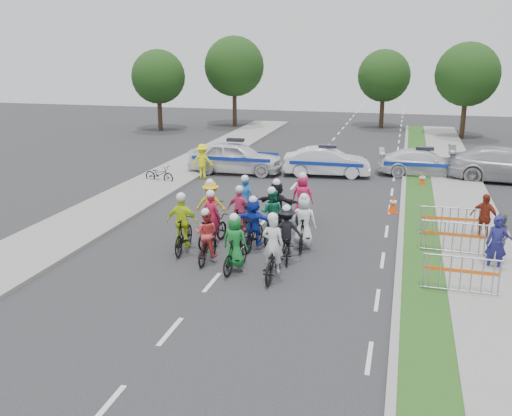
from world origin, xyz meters
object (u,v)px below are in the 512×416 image
(rider_2, at_px, (207,241))
(rider_7, at_px, (304,227))
(rider_6, at_px, (212,227))
(police_car_0, at_px, (236,157))
(rider_10, at_px, (211,211))
(tree_0, at_px, (158,77))
(rider_11, at_px, (277,209))
(police_car_1, at_px, (327,162))
(police_car_2, at_px, (424,163))
(spectator_0, at_px, (497,244))
(rider_3, at_px, (183,229))
(cone_1, at_px, (422,180))
(spectator_1, at_px, (501,239))
(barrier_1, at_px, (453,239))
(civilian_sedan, at_px, (508,165))
(barrier_0, at_px, (461,276))
(tree_3, at_px, (234,66))
(tree_1, at_px, (468,75))
(rider_1, at_px, (235,248))
(rider_4, at_px, (287,238))
(spectator_2, at_px, (484,217))
(rider_13, at_px, (302,203))
(parked_bike, at_px, (159,174))
(rider_9, at_px, (240,217))
(rider_8, at_px, (272,221))
(tree_4, at_px, (384,76))
(rider_5, at_px, (254,226))
(marshal_hiviz, at_px, (203,161))
(rider_12, at_px, (246,208))
(cone_0, at_px, (393,204))

(rider_2, relative_size, rider_7, 0.91)
(rider_6, xyz_separation_m, police_car_0, (-2.52, 11.12, 0.20))
(rider_10, distance_m, tree_0, 26.85)
(rider_11, distance_m, police_car_1, 9.61)
(police_car_2, bearing_deg, rider_2, 150.98)
(spectator_0, bearing_deg, rider_3, -168.59)
(cone_1, bearing_deg, spectator_1, -77.93)
(rider_6, xyz_separation_m, barrier_1, (7.73, 0.97, -0.08))
(rider_10, distance_m, civilian_sedan, 16.09)
(rider_2, relative_size, rider_10, 0.88)
(barrier_0, distance_m, tree_3, 35.16)
(police_car_2, height_order, tree_1, tree_1)
(rider_1, relative_size, rider_4, 0.98)
(spectator_2, bearing_deg, rider_13, -154.15)
(rider_3, height_order, barrier_1, rider_3)
(civilian_sedan, distance_m, parked_bike, 17.18)
(rider_9, bearing_deg, rider_6, 67.35)
(spectator_1, bearing_deg, rider_8, -179.18)
(rider_7, height_order, spectator_2, rider_7)
(rider_7, xyz_separation_m, tree_1, (7.00, 26.56, 3.79))
(rider_7, bearing_deg, spectator_2, -159.47)
(rider_10, relative_size, civilian_sedan, 0.34)
(rider_8, bearing_deg, tree_4, -91.68)
(rider_5, bearing_deg, rider_4, 157.01)
(rider_7, distance_m, rider_8, 1.32)
(marshal_hiviz, relative_size, tree_0, 0.28)
(tree_3, xyz_separation_m, tree_4, (12.00, 2.00, -0.70))
(civilian_sedan, bearing_deg, police_car_1, 99.64)
(rider_9, relative_size, spectator_1, 1.15)
(rider_4, height_order, civilian_sedan, rider_4)
(rider_12, xyz_separation_m, police_car_0, (-2.97, 8.58, 0.21))
(police_car_2, distance_m, marshal_hiviz, 11.39)
(rider_13, relative_size, tree_1, 0.29)
(rider_2, distance_m, cone_1, 13.64)
(rider_9, relative_size, police_car_0, 0.38)
(rider_8, height_order, police_car_0, rider_8)
(rider_2, bearing_deg, rider_4, -162.53)
(barrier_0, bearing_deg, marshal_hiviz, 134.37)
(rider_10, bearing_deg, rider_11, -170.07)
(rider_12, xyz_separation_m, cone_0, (5.30, 3.01, -0.29))
(spectator_1, relative_size, barrier_1, 0.80)
(rider_1, relative_size, rider_10, 0.92)
(spectator_1, bearing_deg, rider_1, -157.41)
(police_car_1, distance_m, cone_0, 7.09)
(rider_6, bearing_deg, rider_12, -90.42)
(police_car_0, bearing_deg, rider_3, -173.10)
(marshal_hiviz, distance_m, tree_4, 23.00)
(rider_2, bearing_deg, barrier_1, -163.41)
(rider_12, height_order, spectator_0, rider_12)
(rider_1, xyz_separation_m, rider_3, (-2.10, 1.14, 0.06))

